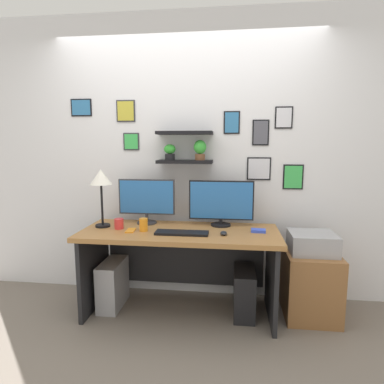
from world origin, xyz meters
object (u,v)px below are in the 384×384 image
object	(u,v)px
water_cup	(144,225)
computer_tower_left	(113,284)
desk	(181,252)
monitor_left	(147,200)
drawer_cabinet	(310,284)
desk_lamp	(101,181)
scissors_tray	(258,231)
computer_tower_right	(244,292)
printer	(312,243)
monitor_right	(221,202)
cell_phone	(131,230)
computer_mouse	(224,233)
coffee_mug	(119,224)
keyboard	(182,233)

from	to	relation	value
water_cup	computer_tower_left	distance (m)	0.68
desk	monitor_left	distance (m)	0.58
drawer_cabinet	desk_lamp	bearing A→B (deg)	-178.42
scissors_tray	computer_tower_right	world-z (taller)	scissors_tray
drawer_cabinet	computer_tower_left	size ratio (longest dim) A/B	1.34
printer	computer_tower_left	world-z (taller)	printer
printer	computer_tower_right	bearing A→B (deg)	-174.27
desk	monitor_left	size ratio (longest dim) A/B	3.22
scissors_tray	water_cup	world-z (taller)	water_cup
monitor_right	desk_lamp	size ratio (longest dim) A/B	1.13
monitor_left	computer_tower_right	bearing A→B (deg)	-11.23
monitor_left	scissors_tray	world-z (taller)	monitor_left
cell_phone	desk_lamp	bearing A→B (deg)	153.82
scissors_tray	printer	size ratio (longest dim) A/B	0.32
cell_phone	scissors_tray	size ratio (longest dim) A/B	1.17
scissors_tray	computer_mouse	bearing A→B (deg)	-156.67
desk	scissors_tray	size ratio (longest dim) A/B	14.12
coffee_mug	monitor_left	bearing A→B (deg)	49.50
drawer_cabinet	monitor_right	bearing A→B (deg)	171.05
desk_lamp	water_cup	bearing A→B (deg)	-13.49
monitor_right	keyboard	bearing A→B (deg)	-133.60
monitor_left	water_cup	bearing A→B (deg)	-81.43
keyboard	computer_tower_left	size ratio (longest dim) A/B	1.04
keyboard	coffee_mug	distance (m)	0.58
desk	coffee_mug	xyz separation A→B (m)	(-0.54, -0.06, 0.25)
monitor_left	computer_mouse	bearing A→B (deg)	-23.33
computer_mouse	computer_tower_right	distance (m)	0.61
cell_phone	computer_tower_left	world-z (taller)	cell_phone
computer_mouse	scissors_tray	distance (m)	0.31
desk	water_cup	distance (m)	0.42
desk	computer_tower_right	distance (m)	0.66
monitor_left	keyboard	xyz separation A→B (m)	(0.38, -0.33, -0.22)
keyboard	computer_tower_left	xyz separation A→B (m)	(-0.67, 0.15, -0.55)
scissors_tray	printer	world-z (taller)	scissors_tray
desk	monitor_right	bearing A→B (deg)	25.08
drawer_cabinet	scissors_tray	bearing A→B (deg)	-172.01
monitor_left	computer_mouse	size ratio (longest dim) A/B	5.85
scissors_tray	printer	xyz separation A→B (m)	(0.46, 0.06, -0.11)
computer_mouse	coffee_mug	xyz separation A→B (m)	(-0.92, 0.09, 0.03)
scissors_tray	desk_lamp	bearing A→B (deg)	179.41
computer_mouse	computer_tower_right	world-z (taller)	computer_mouse
monitor_right	keyboard	distance (m)	0.49
desk	water_cup	size ratio (longest dim) A/B	15.40
scissors_tray	printer	bearing A→B (deg)	7.99
keyboard	computer_tower_right	distance (m)	0.78
desk_lamp	monitor_right	bearing A→B (deg)	9.37
monitor_right	drawer_cabinet	size ratio (longest dim) A/B	1.02
monitor_left	drawer_cabinet	size ratio (longest dim) A/B	0.93
monitor_right	desk_lamp	xyz separation A→B (m)	(-1.05, -0.17, 0.20)
monitor_left	keyboard	bearing A→B (deg)	-40.67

